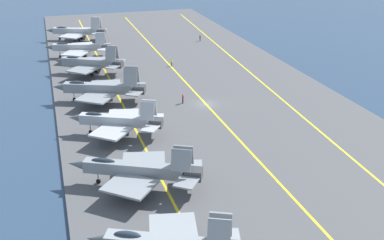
% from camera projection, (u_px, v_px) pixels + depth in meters
% --- Properties ---
extents(ground_plane, '(2000.00, 2000.00, 0.00)m').
position_uv_depth(ground_plane, '(206.00, 106.00, 88.29)').
color(ground_plane, navy).
extents(carrier_deck, '(194.16, 53.09, 0.40)m').
position_uv_depth(carrier_deck, '(206.00, 105.00, 88.21)').
color(carrier_deck, '#4C4C4F').
rests_on(carrier_deck, ground).
extents(deck_stripe_foul_line, '(174.46, 10.79, 0.01)m').
position_uv_depth(deck_stripe_foul_line, '(278.00, 96.00, 92.06)').
color(deck_stripe_foul_line, yellow).
rests_on(deck_stripe_foul_line, carrier_deck).
extents(deck_stripe_centerline, '(174.75, 0.36, 0.01)m').
position_uv_depth(deck_stripe_centerline, '(206.00, 104.00, 88.14)').
color(deck_stripe_centerline, yellow).
rests_on(deck_stripe_centerline, carrier_deck).
extents(deck_stripe_edge_line, '(174.74, 2.48, 0.01)m').
position_uv_depth(deck_stripe_edge_line, '(127.00, 113.00, 84.21)').
color(deck_stripe_edge_line, yellow).
rests_on(deck_stripe_edge_line, carrier_deck).
extents(parked_jet_third, '(12.66, 16.98, 6.05)m').
position_uv_depth(parked_jet_third, '(137.00, 169.00, 59.97)').
color(parked_jet_third, gray).
rests_on(parked_jet_third, carrier_deck).
extents(parked_jet_fourth, '(12.38, 14.95, 6.08)m').
position_uv_depth(parked_jet_fourth, '(118.00, 121.00, 74.42)').
color(parked_jet_fourth, '#A8AAAF').
rests_on(parked_jet_fourth, carrier_deck).
extents(parked_jet_fifth, '(13.37, 17.28, 6.84)m').
position_uv_depth(parked_jet_fifth, '(101.00, 88.00, 88.28)').
color(parked_jet_fifth, gray).
rests_on(parked_jet_fifth, carrier_deck).
extents(parked_jet_sixth, '(13.09, 15.41, 6.47)m').
position_uv_depth(parked_jet_sixth, '(90.00, 63.00, 104.06)').
color(parked_jet_sixth, gray).
rests_on(parked_jet_sixth, carrier_deck).
extents(parked_jet_seventh, '(13.67, 16.08, 6.06)m').
position_uv_depth(parked_jet_seventh, '(79.00, 47.00, 116.63)').
color(parked_jet_seventh, '#A8AAAF').
rests_on(parked_jet_seventh, carrier_deck).
extents(parked_jet_eighth, '(13.85, 16.77, 6.54)m').
position_uv_depth(parked_jet_eighth, '(77.00, 31.00, 133.10)').
color(parked_jet_eighth, '#A8AAAF').
rests_on(parked_jet_eighth, carrier_deck).
extents(crew_brown_vest, '(0.33, 0.42, 1.80)m').
position_uv_depth(crew_brown_vest, '(200.00, 37.00, 132.94)').
color(crew_brown_vest, '#232328').
rests_on(crew_brown_vest, carrier_deck).
extents(crew_red_vest, '(0.43, 0.35, 1.76)m').
position_uv_depth(crew_red_vest, '(183.00, 98.00, 88.14)').
color(crew_red_vest, '#232328').
rests_on(crew_red_vest, carrier_deck).
extents(crew_yellow_vest, '(0.46, 0.45, 1.75)m').
position_uv_depth(crew_yellow_vest, '(172.00, 62.00, 110.42)').
color(crew_yellow_vest, '#4C473D').
rests_on(crew_yellow_vest, carrier_deck).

